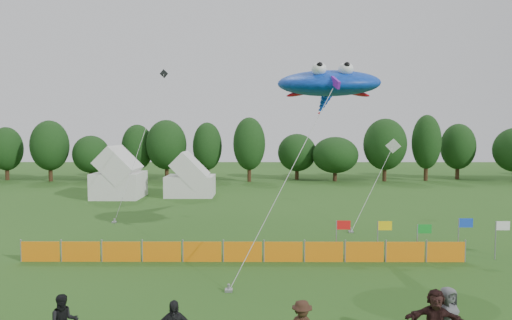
{
  "coord_description": "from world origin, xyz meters",
  "views": [
    {
      "loc": [
        0.07,
        -13.59,
        6.47
      ],
      "look_at": [
        0.0,
        6.0,
        5.2
      ],
      "focal_mm": 32.0,
      "sensor_mm": 36.0,
      "label": 1
    }
  ],
  "objects_px": {
    "tent_left": "(119,177)",
    "barrier_fence": "(243,252)",
    "spectator_e": "(448,317)",
    "tent_right": "(190,179)",
    "stingray_kite": "(328,85)"
  },
  "relations": [
    {
      "from": "tent_left",
      "to": "barrier_fence",
      "type": "distance_m",
      "value": 25.01
    },
    {
      "from": "barrier_fence",
      "to": "spectator_e",
      "type": "xyz_separation_m",
      "value": [
        6.38,
        -8.89,
        0.42
      ]
    },
    {
      "from": "tent_right",
      "to": "barrier_fence",
      "type": "xyz_separation_m",
      "value": [
        5.9,
        -22.58,
        -1.19
      ]
    },
    {
      "from": "spectator_e",
      "to": "stingray_kite",
      "type": "distance_m",
      "value": 13.55
    },
    {
      "from": "tent_left",
      "to": "spectator_e",
      "type": "xyz_separation_m",
      "value": [
        19.01,
        -30.43,
        -1.1
      ]
    },
    {
      "from": "barrier_fence",
      "to": "tent_right",
      "type": "bearing_deg",
      "value": 104.64
    },
    {
      "from": "tent_right",
      "to": "barrier_fence",
      "type": "height_order",
      "value": "tent_right"
    },
    {
      "from": "barrier_fence",
      "to": "spectator_e",
      "type": "distance_m",
      "value": 10.95
    },
    {
      "from": "spectator_e",
      "to": "barrier_fence",
      "type": "bearing_deg",
      "value": 105.65
    },
    {
      "from": "tent_left",
      "to": "stingray_kite",
      "type": "bearing_deg",
      "value": -49.03
    },
    {
      "from": "tent_right",
      "to": "barrier_fence",
      "type": "distance_m",
      "value": 23.37
    },
    {
      "from": "tent_left",
      "to": "stingray_kite",
      "type": "distance_m",
      "value": 26.89
    },
    {
      "from": "tent_left",
      "to": "tent_right",
      "type": "relative_size",
      "value": 0.96
    },
    {
      "from": "spectator_e",
      "to": "tent_right",
      "type": "bearing_deg",
      "value": 91.29
    },
    {
      "from": "tent_right",
      "to": "stingray_kite",
      "type": "xyz_separation_m",
      "value": [
        10.32,
        -20.68,
        7.19
      ]
    }
  ]
}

